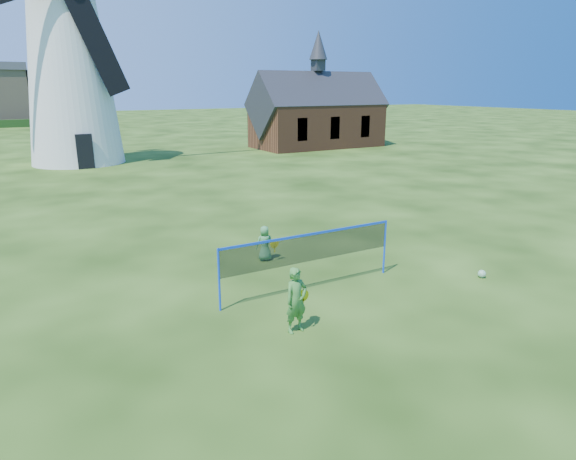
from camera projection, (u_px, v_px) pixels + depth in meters
The scene contains 7 objects.
ground at pixel (291, 291), 12.95m from camera, with size 220.00×220.00×0.00m, color black.
windmill at pixel (69, 67), 33.07m from camera, with size 14.56×6.11×19.07m.
chapel at pixel (317, 115), 43.68m from camera, with size 11.53×5.59×9.75m.
badminton_net at pixel (310, 249), 12.70m from camera, with size 5.05×0.05×1.55m.
player_girl at pixel (296, 300), 10.62m from camera, with size 0.70×0.40×1.45m.
player_boy at pixel (265, 243), 15.12m from camera, with size 0.66×0.46×1.08m.
play_ball at pixel (482, 274), 13.83m from camera, with size 0.22×0.22×0.22m, color green.
Camera 1 is at (-6.06, -10.37, 5.10)m, focal length 31.05 mm.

